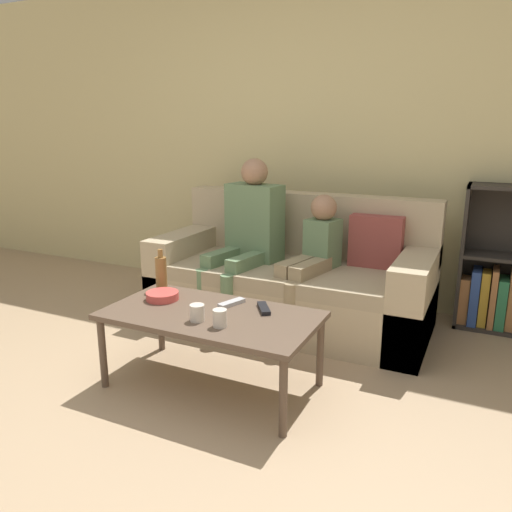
% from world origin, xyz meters
% --- Properties ---
extents(ground_plane, '(22.00, 22.00, 0.00)m').
position_xyz_m(ground_plane, '(0.00, 0.00, 0.00)').
color(ground_plane, tan).
extents(wall_back, '(12.00, 0.06, 2.60)m').
position_xyz_m(wall_back, '(0.00, 2.43, 1.30)').
color(wall_back, beige).
rests_on(wall_back, ground_plane).
extents(couch, '(1.95, 0.87, 0.91)m').
position_xyz_m(couch, '(0.13, 1.76, 0.30)').
color(couch, tan).
rests_on(couch, ground_plane).
extents(bookshelf, '(0.63, 0.28, 1.02)m').
position_xyz_m(bookshelf, '(1.50, 2.27, 0.39)').
color(bookshelf, '#332D28').
rests_on(bookshelf, ground_plane).
extents(coffee_table, '(1.15, 0.61, 0.43)m').
position_xyz_m(coffee_table, '(0.08, 0.68, 0.39)').
color(coffee_table, brown).
rests_on(coffee_table, ground_plane).
extents(person_adult, '(0.46, 0.66, 1.18)m').
position_xyz_m(person_adult, '(-0.19, 1.68, 0.68)').
color(person_adult, '#66845B').
rests_on(person_adult, ground_plane).
extents(person_child, '(0.33, 0.64, 0.95)m').
position_xyz_m(person_child, '(0.31, 1.62, 0.55)').
color(person_child, '#9E8966').
rests_on(person_child, ground_plane).
extents(cup_near, '(0.08, 0.08, 0.09)m').
position_xyz_m(cup_near, '(0.07, 0.55, 0.47)').
color(cup_near, silver).
rests_on(cup_near, coffee_table).
extents(cup_far, '(0.07, 0.07, 0.09)m').
position_xyz_m(cup_far, '(0.22, 0.54, 0.48)').
color(cup_far, silver).
rests_on(cup_far, coffee_table).
extents(tv_remote_0, '(0.10, 0.18, 0.02)m').
position_xyz_m(tv_remote_0, '(0.12, 0.83, 0.44)').
color(tv_remote_0, '#B7B7BC').
rests_on(tv_remote_0, coffee_table).
extents(tv_remote_1, '(0.14, 0.17, 0.02)m').
position_xyz_m(tv_remote_1, '(0.32, 0.84, 0.44)').
color(tv_remote_1, black).
rests_on(tv_remote_1, coffee_table).
extents(snack_bowl, '(0.19, 0.19, 0.05)m').
position_xyz_m(snack_bowl, '(-0.28, 0.74, 0.45)').
color(snack_bowl, '#DB4C47').
rests_on(snack_bowl, coffee_table).
extents(bottle, '(0.07, 0.07, 0.25)m').
position_xyz_m(bottle, '(-0.39, 0.89, 0.54)').
color(bottle, olive).
rests_on(bottle, coffee_table).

